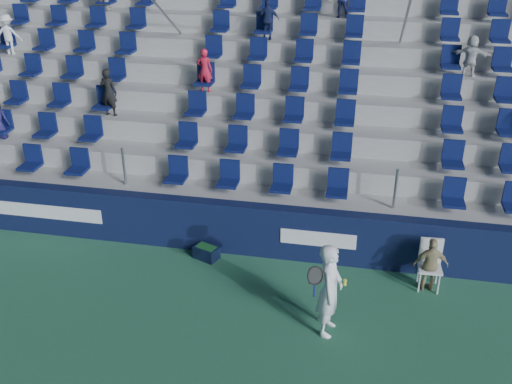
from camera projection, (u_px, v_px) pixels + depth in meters
ground at (214, 348)px, 9.94m from camera, size 70.00×70.00×0.00m
sponsor_wall at (250, 229)px, 12.43m from camera, size 24.00×0.32×1.20m
grandstand at (286, 94)px, 16.22m from camera, size 24.00×8.17×6.63m
tennis_player at (330, 290)px, 9.96m from camera, size 0.69×0.69×1.79m
line_judge_chair at (430, 260)px, 11.36m from camera, size 0.48×0.49×1.04m
line_judge at (431, 265)px, 11.22m from camera, size 0.71×0.37×1.16m
ball_bin at (206, 252)px, 12.43m from camera, size 0.61×0.50×0.29m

